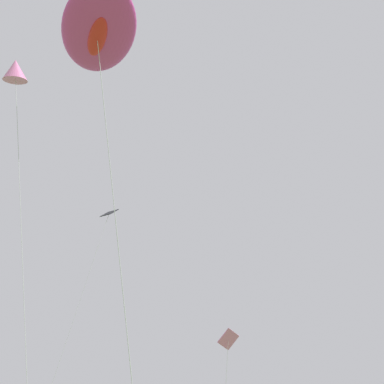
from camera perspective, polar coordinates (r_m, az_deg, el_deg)
name	(u,v)px	position (r m, az deg, el deg)	size (l,w,h in m)	color
big_show_kite	(100,27)	(17.96, -12.46, 21.08)	(7.51, 8.15, 16.39)	#CC3899
small_kite_streamer_purple	(15,71)	(20.01, -22.90, 14.96)	(4.23, 2.45, 16.22)	pink
small_kite_bird_shape	(228,343)	(22.98, 4.94, -19.74)	(1.06, 1.58, 7.27)	pink
small_kite_delta_white	(106,222)	(31.90, -11.59, -4.04)	(1.78, 4.05, 17.64)	black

